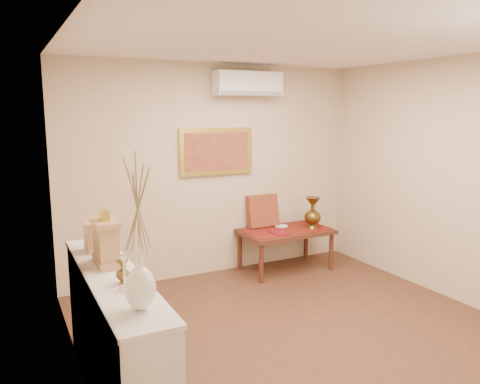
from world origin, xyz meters
TOP-DOWN VIEW (x-y plane):
  - floor at (0.00, 0.00)m, footprint 4.50×4.50m
  - ceiling at (0.00, 0.00)m, footprint 4.50×4.50m
  - wall_back at (0.00, 2.25)m, footprint 4.00×0.02m
  - wall_left at (-2.00, 0.00)m, footprint 0.02×4.50m
  - wall_right at (2.00, 0.00)m, footprint 0.02×4.50m
  - white_vase at (-1.81, -0.70)m, footprint 0.18×0.18m
  - candlestick at (-1.82, -0.38)m, footprint 0.11×0.11m
  - brass_urn_small at (-1.80, -0.23)m, footprint 0.09×0.09m
  - table_cloth at (0.85, 1.88)m, footprint 1.14×0.59m
  - brass_urn_tall at (1.21, 1.78)m, footprint 0.23×0.23m
  - plate at (0.88, 2.03)m, footprint 0.18×0.18m
  - menu at (0.65, 1.75)m, footprint 0.21×0.27m
  - cushion at (0.65, 2.15)m, footprint 0.44×0.19m
  - display_ledge at (-1.82, 0.00)m, footprint 0.37×2.02m
  - mantel_clock at (-1.81, 0.21)m, footprint 0.17×0.36m
  - wooden_chest at (-1.82, 0.60)m, footprint 0.16×0.21m
  - low_table at (0.85, 1.88)m, footprint 1.20×0.70m
  - painting at (0.00, 2.22)m, footprint 1.00×0.06m
  - ac_unit at (0.40, 2.12)m, footprint 0.90×0.25m

SIDE VIEW (x-z plane):
  - floor at x=0.00m, z-range 0.00..0.00m
  - low_table at x=0.85m, z-range 0.21..0.76m
  - display_ledge at x=-1.82m, z-range 0.00..0.98m
  - table_cloth at x=0.85m, z-range 0.55..0.56m
  - plate at x=0.88m, z-range 0.56..0.57m
  - menu at x=0.65m, z-range 0.56..0.57m
  - cushion at x=0.65m, z-range 0.55..1.00m
  - brass_urn_tall at x=1.21m, z-range 0.56..1.07m
  - brass_urn_small at x=-1.80m, z-range 0.98..1.18m
  - candlestick at x=-1.82m, z-range 0.98..1.21m
  - wooden_chest at x=-1.82m, z-range 0.98..1.22m
  - mantel_clock at x=-1.81m, z-range 0.95..1.36m
  - wall_back at x=0.00m, z-range 0.00..2.70m
  - wall_left at x=-2.00m, z-range 0.00..2.70m
  - wall_right at x=2.00m, z-range 0.00..2.70m
  - white_vase at x=-1.81m, z-range 0.98..1.92m
  - painting at x=0.00m, z-range 1.30..1.90m
  - ac_unit at x=0.40m, z-range 2.30..2.60m
  - ceiling at x=0.00m, z-range 2.70..2.70m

